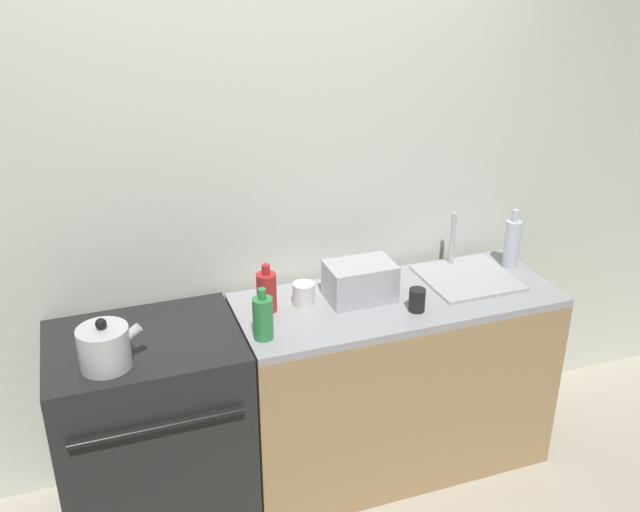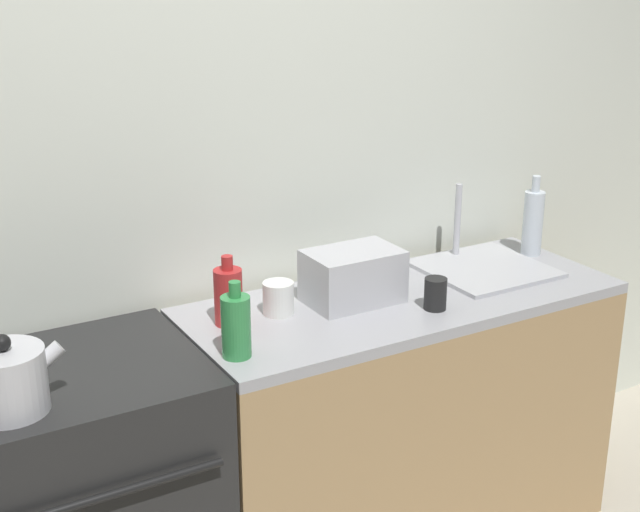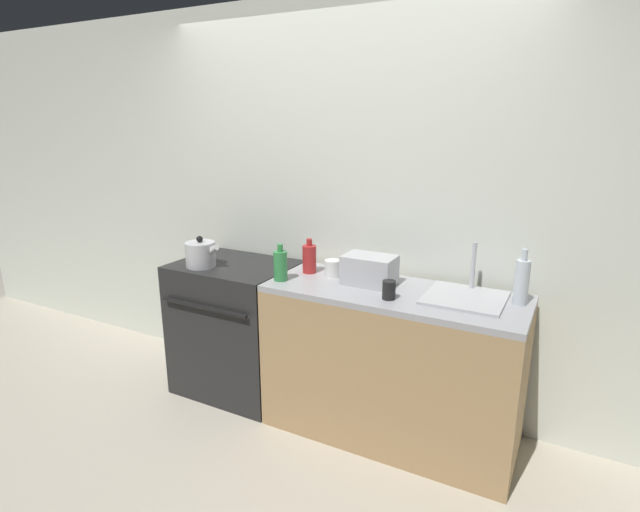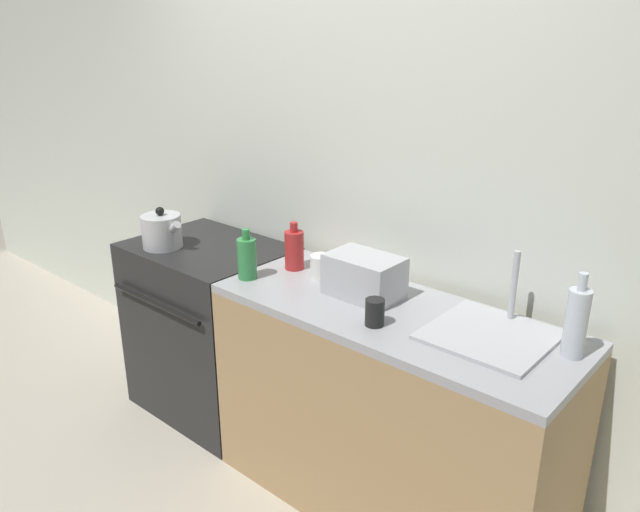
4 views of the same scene
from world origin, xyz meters
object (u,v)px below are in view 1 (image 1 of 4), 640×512
(stove, at_px, (153,429))
(cup_white, at_px, (304,294))
(bottle_clear, at_px, (512,243))
(cup_black, at_px, (417,300))
(bottle_green, at_px, (263,317))
(kettle, at_px, (105,347))
(toaster, at_px, (360,281))
(bottle_red, at_px, (267,291))

(stove, height_order, cup_white, cup_white)
(bottle_clear, relative_size, cup_black, 2.91)
(stove, xyz_separation_m, bottle_green, (0.47, -0.15, 0.54))
(kettle, xyz_separation_m, bottle_green, (0.62, 0.00, 0.01))
(cup_black, bearing_deg, bottle_green, 179.73)
(stove, relative_size, toaster, 3.08)
(bottle_green, relative_size, cup_white, 2.14)
(bottle_green, xyz_separation_m, bottle_clear, (1.32, 0.24, 0.03))
(bottle_red, xyz_separation_m, bottle_clear, (1.25, 0.03, 0.03))
(toaster, relative_size, bottle_green, 1.33)
(bottle_clear, xyz_separation_m, cup_black, (-0.63, -0.25, -0.07))
(toaster, bearing_deg, bottle_clear, 4.32)
(cup_white, bearing_deg, toaster, -6.40)
(cup_white, bearing_deg, bottle_clear, 1.78)
(bottle_green, relative_size, cup_black, 2.17)
(toaster, xyz_separation_m, cup_black, (0.19, -0.19, -0.04))
(kettle, relative_size, bottle_green, 1.09)
(toaster, xyz_separation_m, bottle_red, (-0.42, 0.03, 0.00))
(toaster, xyz_separation_m, bottle_green, (-0.50, -0.18, 0.01))
(cup_black, xyz_separation_m, cup_white, (-0.45, 0.21, 0.00))
(stove, distance_m, kettle, 0.57)
(cup_black, relative_size, cup_white, 0.99)
(bottle_green, relative_size, bottle_clear, 0.75)
(toaster, height_order, bottle_clear, bottle_clear)
(bottle_red, bearing_deg, kettle, -162.46)
(cup_white, bearing_deg, kettle, -166.09)
(stove, height_order, toaster, toaster)
(bottle_red, bearing_deg, cup_black, -19.79)
(stove, distance_m, cup_black, 1.27)
(stove, distance_m, bottle_green, 0.73)
(bottle_red, height_order, bottle_green, bottle_green)
(kettle, xyz_separation_m, toaster, (1.11, 0.18, 0.00))
(cup_white, bearing_deg, bottle_green, -138.95)
(bottle_clear, height_order, cup_black, bottle_clear)
(toaster, distance_m, bottle_red, 0.42)
(stove, distance_m, bottle_red, 0.77)
(stove, relative_size, cup_white, 8.81)
(kettle, xyz_separation_m, bottle_clear, (1.94, 0.25, 0.04))
(stove, height_order, bottle_red, bottle_red)
(kettle, xyz_separation_m, cup_white, (0.86, 0.21, -0.03))
(kettle, xyz_separation_m, bottle_red, (0.69, 0.22, 0.01))
(bottle_clear, bearing_deg, stove, -176.93)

